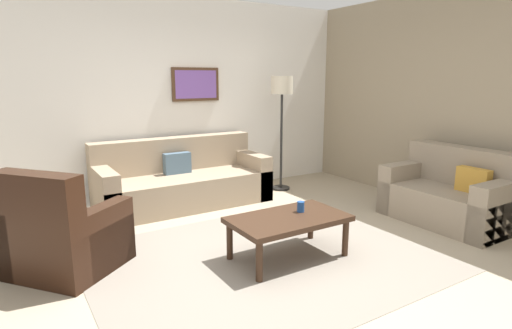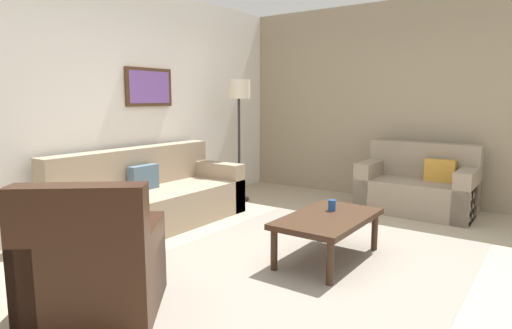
{
  "view_description": "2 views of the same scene",
  "coord_description": "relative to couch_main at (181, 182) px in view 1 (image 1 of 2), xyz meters",
  "views": [
    {
      "loc": [
        -1.99,
        -3.07,
        1.69
      ],
      "look_at": [
        0.06,
        0.22,
        0.87
      ],
      "focal_mm": 29.03,
      "sensor_mm": 36.0,
      "label": 1
    },
    {
      "loc": [
        -3.2,
        -1.73,
        1.45
      ],
      "look_at": [
        -0.09,
        0.47,
        0.87
      ],
      "focal_mm": 30.21,
      "sensor_mm": 36.0,
      "label": 2
    }
  ],
  "objects": [
    {
      "name": "area_rug",
      "position": [
        -0.04,
        -2.09,
        -0.29
      ],
      "size": [
        3.11,
        2.53,
        0.01
      ],
      "primitive_type": "cube",
      "color": "gray",
      "rests_on": "ground_plane"
    },
    {
      "name": "couch_loveseat",
      "position": [
        2.45,
        -2.38,
        0.01
      ],
      "size": [
        0.81,
        1.39,
        0.88
      ],
      "color": "gray",
      "rests_on": "ground_plane"
    },
    {
      "name": "cup",
      "position": [
        0.38,
        -2.13,
        0.17
      ],
      "size": [
        0.07,
        0.07,
        0.1
      ],
      "primitive_type": "cylinder",
      "color": "#1E478C",
      "rests_on": "coffee_table"
    },
    {
      "name": "lamp_standing",
      "position": [
        1.57,
        -0.12,
        1.11
      ],
      "size": [
        0.32,
        0.32,
        1.71
      ],
      "color": "black",
      "rests_on": "ground_plane"
    },
    {
      "name": "rear_partition",
      "position": [
        -0.04,
        0.51,
        1.1
      ],
      "size": [
        6.0,
        0.12,
        2.8
      ],
      "primitive_type": "cube",
      "color": "silver",
      "rests_on": "ground_plane"
    },
    {
      "name": "stone_feature_panel",
      "position": [
        2.96,
        -2.09,
        1.1
      ],
      "size": [
        0.12,
        5.2,
        2.8
      ],
      "primitive_type": "cube",
      "color": "gray",
      "rests_on": "ground_plane"
    },
    {
      "name": "ground_plane",
      "position": [
        -0.04,
        -2.09,
        -0.3
      ],
      "size": [
        8.0,
        8.0,
        0.0
      ],
      "primitive_type": "plane",
      "color": "tan"
    },
    {
      "name": "couch_main",
      "position": [
        0.0,
        0.0,
        0.0
      ],
      "size": [
        2.26,
        0.92,
        0.88
      ],
      "color": "gray",
      "rests_on": "ground_plane"
    },
    {
      "name": "armchair_leather",
      "position": [
        -1.66,
        -1.39,
        0.01
      ],
      "size": [
        1.13,
        1.13,
        0.95
      ],
      "color": "black",
      "rests_on": "ground_plane"
    },
    {
      "name": "coffee_table",
      "position": [
        0.19,
        -2.19,
        0.06
      ],
      "size": [
        1.1,
        0.64,
        0.41
      ],
      "color": "#382316",
      "rests_on": "ground_plane"
    },
    {
      "name": "framed_artwork",
      "position": [
        0.44,
        0.42,
        1.3
      ],
      "size": [
        0.71,
        0.04,
        0.47
      ],
      "color": "#472D1C"
    }
  ]
}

